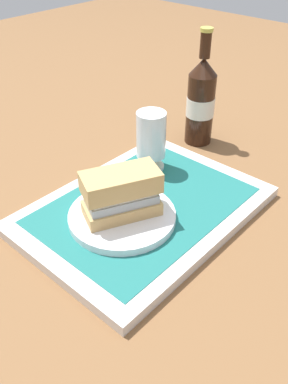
{
  "coord_description": "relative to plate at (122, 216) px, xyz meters",
  "views": [
    {
      "loc": [
        -0.46,
        -0.41,
        0.49
      ],
      "look_at": [
        0.0,
        0.0,
        0.05
      ],
      "focal_mm": 38.93,
      "sensor_mm": 36.0,
      "label": 1
    }
  ],
  "objects": [
    {
      "name": "placemat",
      "position": [
        0.06,
        -0.0,
        -0.01
      ],
      "size": [
        0.38,
        0.27,
        0.0
      ],
      "primitive_type": "cube",
      "color": "#1E6B66",
      "rests_on": "tray"
    },
    {
      "name": "plate",
      "position": [
        0.0,
        0.0,
        0.0
      ],
      "size": [
        0.19,
        0.19,
        0.01
      ],
      "primitive_type": "cylinder",
      "color": "white",
      "rests_on": "placemat"
    },
    {
      "name": "beer_bottle",
      "position": [
        0.36,
        0.09,
        0.08
      ],
      "size": [
        0.07,
        0.07,
        0.27
      ],
      "color": "black",
      "rests_on": "ground_plane"
    },
    {
      "name": "ground_plane",
      "position": [
        0.06,
        -0.0,
        -0.03
      ],
      "size": [
        3.0,
        3.0,
        0.0
      ],
      "primitive_type": "plane",
      "color": "brown"
    },
    {
      "name": "tray",
      "position": [
        0.06,
        -0.0,
        -0.02
      ],
      "size": [
        0.44,
        0.32,
        0.02
      ],
      "primitive_type": "cube",
      "color": "silver",
      "rests_on": "ground_plane"
    },
    {
      "name": "beer_glass",
      "position": [
        0.16,
        0.08,
        0.06
      ],
      "size": [
        0.06,
        0.06,
        0.12
      ],
      "color": "silver",
      "rests_on": "placemat"
    },
    {
      "name": "sandwich",
      "position": [
        0.0,
        -0.0,
        0.05
      ],
      "size": [
        0.14,
        0.11,
        0.08
      ],
      "rotation": [
        0.0,
        0.0,
        -0.46
      ],
      "color": "tan",
      "rests_on": "plate"
    }
  ]
}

